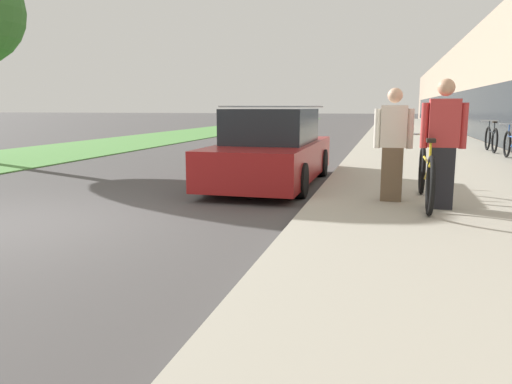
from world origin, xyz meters
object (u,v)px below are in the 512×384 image
object	(u,v)px
person_rider	(443,144)
person_bystander	(393,145)
parked_sedan_curbside	(272,151)
tandem_bicycle	(426,175)
cruiser_bike_farthest	(491,139)
cruiser_bike_middle	(512,145)

from	to	relation	value
person_rider	person_bystander	distance (m)	0.77
person_rider	parked_sedan_curbside	xyz separation A→B (m)	(-2.93, 2.43, -0.35)
tandem_bicycle	parked_sedan_curbside	distance (m)	3.49
cruiser_bike_farthest	person_rider	bearing A→B (deg)	-103.77
cruiser_bike_middle	person_rider	bearing A→B (deg)	-108.58
person_rider	cruiser_bike_middle	world-z (taller)	person_rider
parked_sedan_curbside	cruiser_bike_middle	bearing A→B (deg)	42.08
person_bystander	parked_sedan_curbside	bearing A→B (deg)	138.44
tandem_bicycle	cruiser_bike_middle	distance (m)	7.47
cruiser_bike_middle	parked_sedan_curbside	distance (m)	7.25
cruiser_bike_middle	cruiser_bike_farthest	world-z (taller)	cruiser_bike_farthest
person_rider	person_bystander	xyz separation A→B (m)	(-0.65, 0.41, -0.05)
tandem_bicycle	cruiser_bike_middle	xyz separation A→B (m)	(2.62, 6.99, -0.02)
person_rider	cruiser_bike_farthest	distance (m)	10.01
cruiser_bike_middle	parked_sedan_curbside	size ratio (longest dim) A/B	0.40
person_bystander	cruiser_bike_farthest	size ratio (longest dim) A/B	0.88
person_rider	tandem_bicycle	bearing A→B (deg)	120.47
person_rider	person_bystander	size ratio (longest dim) A/B	1.06
cruiser_bike_middle	cruiser_bike_farthest	distance (m)	2.42
cruiser_bike_farthest	parked_sedan_curbside	xyz separation A→B (m)	(-5.31, -7.28, 0.13)
cruiser_bike_middle	cruiser_bike_farthest	bearing A→B (deg)	91.66
cruiser_bike_farthest	parked_sedan_curbside	world-z (taller)	parked_sedan_curbside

